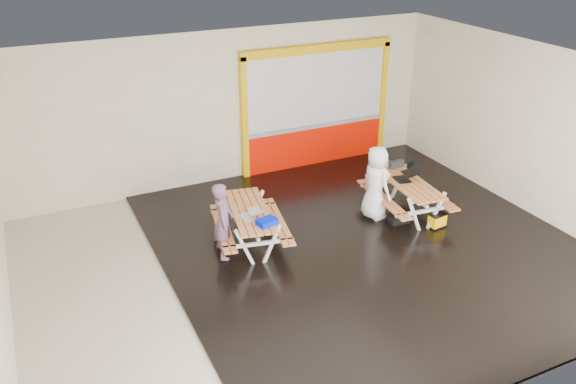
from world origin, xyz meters
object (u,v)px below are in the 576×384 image
laptop_right (405,177)px  backpack (414,170)px  person_right (376,183)px  picnic_table_right (407,189)px  laptop_left (250,215)px  dark_case (398,218)px  blue_pouch (267,222)px  fluke_bag (437,220)px  person_left (223,221)px  picnic_table_left (250,218)px  toolbox (395,164)px

laptop_right → backpack: (0.57, 0.45, -0.12)m
backpack → person_right: bearing=-162.2°
picnic_table_right → laptop_left: laptop_left is taller
picnic_table_right → backpack: backpack is taller
person_right → dark_case: size_ratio=3.90×
backpack → picnic_table_right: bearing=-135.8°
backpack → dark_case: (-0.91, -0.81, -0.59)m
laptop_left → backpack: size_ratio=0.94×
blue_pouch → fluke_bag: bearing=-6.0°
person_left → laptop_right: bearing=-67.8°
person_left → laptop_left: 0.52m
person_left → blue_pouch: size_ratio=4.19×
picnic_table_right → person_left: (-4.00, -0.01, 0.20)m
laptop_right → backpack: bearing=38.5°
person_right → backpack: bearing=-77.0°
picnic_table_right → fluke_bag: picnic_table_right is taller
picnic_table_right → person_right: bearing=167.5°
laptop_left → laptop_right: size_ratio=0.81×
person_left → backpack: person_left is taller
dark_case → fluke_bag: fluke_bag is taller
blue_pouch → dark_case: bearing=2.7°
picnic_table_left → person_left: (-0.62, -0.25, 0.21)m
laptop_left → dark_case: laptop_left is taller
toolbox → dark_case: (-0.54, -0.99, -0.73)m
person_right → fluke_bag: (0.89, -0.93, -0.62)m
backpack → blue_pouch: bearing=-166.2°
blue_pouch → toolbox: bearing=17.8°
toolbox → picnic_table_right: bearing=-104.9°
picnic_table_right → toolbox: size_ratio=5.69×
dark_case → picnic_table_left: bearing=170.5°
picnic_table_right → laptop_left: bearing=-179.6°
toolbox → person_right: bearing=-146.4°
backpack → laptop_right: bearing=-141.5°
blue_pouch → fluke_bag: size_ratio=0.93×
fluke_bag → person_left: bearing=169.7°
picnic_table_left → blue_pouch: size_ratio=6.08×
person_right → toolbox: bearing=-61.3°
picnic_table_right → person_right: 0.72m
laptop_right → toolbox: size_ratio=1.32×
person_left → laptop_right: size_ratio=3.03×
picnic_table_right → person_left: size_ratio=1.42×
backpack → fluke_bag: 1.46m
blue_pouch → fluke_bag: 3.61m
picnic_table_left → person_left: size_ratio=1.45×
person_left → person_right: (3.33, 0.16, 0.02)m
blue_pouch → dark_case: size_ratio=0.87×
person_left → laptop_left: (0.52, -0.02, 0.01)m
fluke_bag → blue_pouch: bearing=174.0°
laptop_left → fluke_bag: laptop_left is taller
picnic_table_left → laptop_left: size_ratio=5.42×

